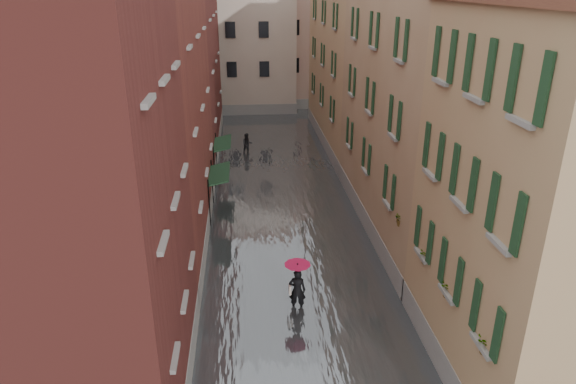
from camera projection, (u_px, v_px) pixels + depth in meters
name	position (u px, v px, depth m)	size (l,w,h in m)	color
ground	(309.00, 343.00, 18.35)	(120.00, 120.00, 0.00)	#5A5B5D
floodwater	(281.00, 199.00, 30.29)	(10.00, 60.00, 0.20)	#51565A
building_left_near	(58.00, 207.00, 13.47)	(6.00, 8.00, 13.00)	maroon
building_left_mid	(136.00, 116.00, 23.70)	(6.00, 14.00, 12.50)	maroon
building_left_far	(173.00, 56.00, 37.23)	(6.00, 16.00, 14.00)	maroon
building_right_near	(559.00, 214.00, 14.89)	(6.00, 8.00, 11.50)	#A87C56
building_right_mid	(431.00, 105.00, 24.74)	(6.00, 14.00, 13.00)	tan
building_right_far	(362.00, 71.00, 38.84)	(6.00, 16.00, 11.50)	#A87C56
building_end_cream	(232.00, 42.00, 50.65)	(12.00, 9.00, 13.00)	beige
building_end_pink	(319.00, 44.00, 53.41)	(10.00, 9.00, 12.00)	tan
awning_near	(219.00, 175.00, 27.27)	(1.09, 3.12, 2.80)	#17341E
awning_far	(222.00, 144.00, 32.42)	(1.09, 3.08, 2.80)	#17341E
window_planters	(438.00, 262.00, 16.76)	(0.59, 8.51, 0.84)	#936130
pedestrian_main	(297.00, 282.00, 19.74)	(1.02, 1.02, 2.06)	black
pedestrian_far	(247.00, 144.00, 38.01)	(0.80, 0.63, 1.65)	black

